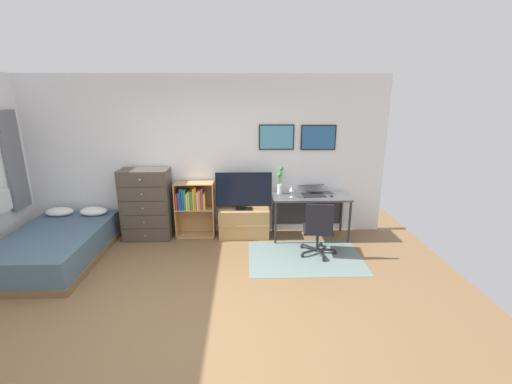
{
  "coord_description": "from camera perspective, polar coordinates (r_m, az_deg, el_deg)",
  "views": [
    {
      "loc": [
        0.67,
        -3.41,
        2.39
      ],
      "look_at": [
        0.82,
        1.5,
        0.98
      ],
      "focal_mm": 24.23,
      "sensor_mm": 36.0,
      "label": 1
    }
  ],
  "objects": [
    {
      "name": "bed",
      "position": [
        5.94,
        -30.11,
        -7.65
      ],
      "size": [
        1.28,
        2.04,
        0.57
      ],
      "rotation": [
        0.0,
        0.0,
        0.01
      ],
      "color": "brown",
      "rests_on": "ground_plane"
    },
    {
      "name": "office_chair",
      "position": [
        5.26,
        10.28,
        -5.84
      ],
      "size": [
        0.57,
        0.58,
        0.86
      ],
      "rotation": [
        0.0,
        0.0,
        -0.13
      ],
      "color": "#232326",
      "rests_on": "ground_plane"
    },
    {
      "name": "desk",
      "position": [
        5.95,
        8.86,
        -1.71
      ],
      "size": [
        1.28,
        0.56,
        0.74
      ],
      "color": "#4C4C4F",
      "rests_on": "ground_plane"
    },
    {
      "name": "ground_plane",
      "position": [
        4.21,
        -11.15,
        -18.9
      ],
      "size": [
        7.2,
        7.2,
        0.0
      ],
      "primitive_type": "plane",
      "color": "brown"
    },
    {
      "name": "laptop",
      "position": [
        5.93,
        9.24,
        0.29
      ],
      "size": [
        0.43,
        0.46,
        0.17
      ],
      "rotation": [
        0.0,
        0.0,
        0.08
      ],
      "color": "#333338",
      "rests_on": "desk"
    },
    {
      "name": "wall_back_with_posters",
      "position": [
        5.96,
        -7.98,
        5.82
      ],
      "size": [
        6.12,
        0.09,
        2.7
      ],
      "color": "white",
      "rests_on": "ground_plane"
    },
    {
      "name": "tv_stand",
      "position": [
        5.97,
        -1.99,
        -5.06
      ],
      "size": [
        0.85,
        0.41,
        0.5
      ],
      "color": "tan",
      "rests_on": "ground_plane"
    },
    {
      "name": "wine_glass",
      "position": [
        5.69,
        5.87,
        0.44
      ],
      "size": [
        0.07,
        0.07,
        0.18
      ],
      "color": "silver",
      "rests_on": "desk"
    },
    {
      "name": "bookshelf",
      "position": [
        5.97,
        -10.32,
        -1.99
      ],
      "size": [
        0.66,
        0.3,
        0.95
      ],
      "color": "tan",
      "rests_on": "ground_plane"
    },
    {
      "name": "dresser",
      "position": [
        6.08,
        -17.62,
        -1.95
      ],
      "size": [
        0.79,
        0.46,
        1.2
      ],
      "color": "#4C4238",
      "rests_on": "ground_plane"
    },
    {
      "name": "computer_mouse",
      "position": [
        5.87,
        12.24,
        -0.56
      ],
      "size": [
        0.06,
        0.1,
        0.03
      ],
      "primitive_type": "ellipsoid",
      "color": "#262628",
      "rests_on": "desk"
    },
    {
      "name": "bamboo_vase",
      "position": [
        5.86,
        3.98,
        1.7
      ],
      "size": [
        0.1,
        0.1,
        0.47
      ],
      "color": "silver",
      "rests_on": "desk"
    },
    {
      "name": "television",
      "position": [
        5.77,
        -2.04,
        0.17
      ],
      "size": [
        0.94,
        0.16,
        0.64
      ],
      "color": "black",
      "rests_on": "tv_stand"
    },
    {
      "name": "area_rug",
      "position": [
        5.36,
        8.1,
        -10.62
      ],
      "size": [
        1.7,
        1.2,
        0.01
      ],
      "primitive_type": "cube",
      "color": "slate",
      "rests_on": "ground_plane"
    }
  ]
}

